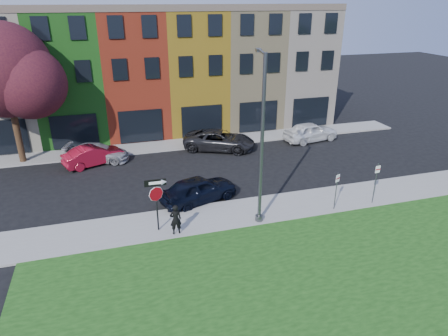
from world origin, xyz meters
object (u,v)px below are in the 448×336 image
object	(u,v)px
stop_sign	(156,194)
street_lamp	(261,142)
man	(176,219)
sedan_near	(199,189)

from	to	relation	value
stop_sign	street_lamp	bearing A→B (deg)	-3.15
man	stop_sign	bearing A→B (deg)	-37.87
stop_sign	man	distance (m)	1.56
stop_sign	sedan_near	distance (m)	4.04
stop_sign	man	xyz separation A→B (m)	(0.80, -0.56, -1.21)
street_lamp	man	bearing A→B (deg)	-164.81
stop_sign	sedan_near	bearing A→B (deg)	45.28
man	sedan_near	size ratio (longest dim) A/B	0.33
stop_sign	man	size ratio (longest dim) A/B	1.77
man	street_lamp	bearing A→B (deg)	179.71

